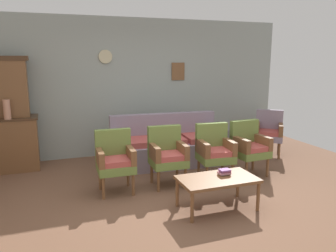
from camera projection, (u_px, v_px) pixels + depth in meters
name	position (u px, v px, depth m)	size (l,w,h in m)	color
ground_plane	(186.00, 200.00, 4.61)	(7.68, 7.68, 0.00)	brown
wall_back_with_decor	(136.00, 87.00, 6.76)	(6.40, 0.09, 2.70)	#939E99
side_cabinet	(4.00, 144.00, 5.76)	(1.16, 0.55, 0.93)	brown
vase_on_cabinet	(7.00, 109.00, 5.50)	(0.12, 0.12, 0.33)	tan
floral_couch	(167.00, 146.00, 6.16)	(2.07, 0.93, 0.90)	gray
armchair_near_couch_end	(115.00, 158.00, 4.84)	(0.54, 0.51, 0.90)	olive
armchair_by_doorway	(167.00, 153.00, 5.10)	(0.54, 0.51, 0.90)	olive
armchair_row_middle	(215.00, 150.00, 5.31)	(0.57, 0.54, 0.90)	olive
armchair_near_cabinet	(249.00, 145.00, 5.56)	(0.55, 0.52, 0.90)	olive
wingback_chair_by_fireplace	(269.00, 131.00, 6.68)	(0.71, 0.70, 0.90)	gray
coffee_table	(217.00, 181.00, 4.29)	(1.00, 0.56, 0.42)	brown
book_stack_on_table	(224.00, 172.00, 4.39)	(0.16, 0.13, 0.08)	gray
floor_vase_by_wall	(266.00, 129.00, 7.47)	(0.21, 0.21, 0.75)	#676347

